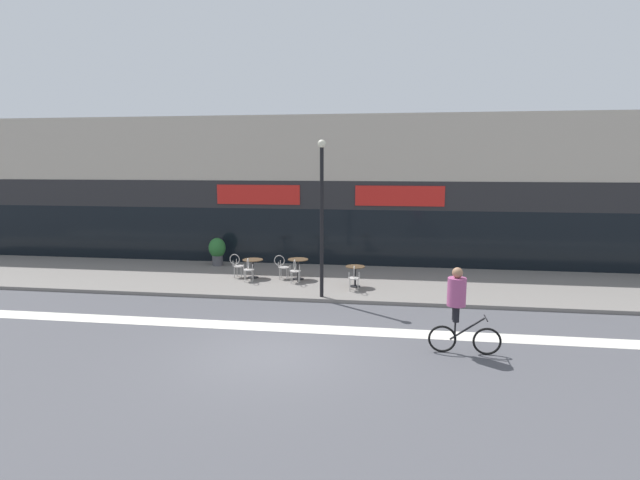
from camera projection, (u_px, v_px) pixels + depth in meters
ground_plane at (273, 354)px, 11.83m from camera, size 120.00×120.00×0.00m
sidewalk_slab at (318, 281)px, 18.90m from camera, size 40.00×5.50×0.12m
storefront_facade at (333, 190)px, 23.03m from camera, size 40.00×4.06×6.48m
bike_lane_stripe at (289, 328)px, 13.68m from camera, size 36.00×0.70×0.01m
bistro_table_0 at (253, 265)px, 19.03m from camera, size 0.78×0.78×0.72m
bistro_table_1 at (298, 265)px, 18.80m from camera, size 0.77×0.77×0.77m
bistro_table_2 at (355, 272)px, 17.67m from camera, size 0.69×0.69×0.74m
cafe_chair_0_near at (248, 268)px, 18.41m from camera, size 0.45×0.60×0.90m
cafe_chair_0_side at (237, 264)px, 19.12m from camera, size 0.59×0.43×0.90m
cafe_chair_1_near at (295, 269)px, 18.19m from camera, size 0.42×0.59×0.90m
cafe_chair_1_side at (282, 265)px, 18.89m from camera, size 0.58×0.41×0.90m
cafe_chair_2_near at (354, 276)px, 17.06m from camera, size 0.43×0.59×0.90m
planter_pot at (217, 250)px, 21.31m from camera, size 0.71×0.71×1.19m
lamp_post at (322, 208)px, 15.98m from camera, size 0.26×0.26×5.08m
cyclist_0 at (459, 304)px, 11.69m from camera, size 1.69×0.48×2.08m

